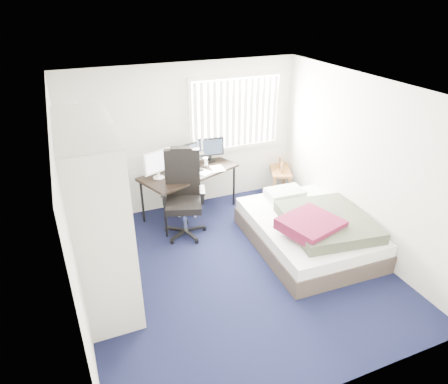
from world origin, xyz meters
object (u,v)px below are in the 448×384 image
desk (188,169)px  nightstand (280,172)px  office_chair (184,202)px  bed (310,230)px

desk → nightstand: bearing=2.9°
office_chair → bed: bearing=-34.8°
office_chair → nightstand: bearing=17.1°
bed → nightstand: bearing=74.6°
desk → bed: size_ratio=0.84×
office_chair → bed: size_ratio=0.65×
desk → office_chair: 0.68m
office_chair → bed: (1.61, -1.12, -0.24)m
desk → nightstand: (1.84, 0.09, -0.40)m
desk → office_chair: office_chair is taller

